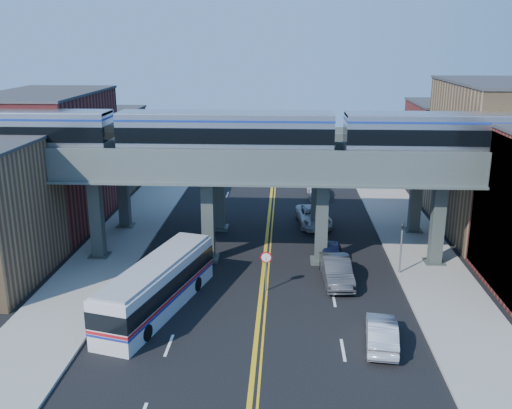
% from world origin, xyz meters
% --- Properties ---
extents(ground, '(120.00, 120.00, 0.00)m').
position_xyz_m(ground, '(0.00, 0.00, 0.00)').
color(ground, black).
rests_on(ground, ground).
extents(sidewalk_west, '(5.00, 70.00, 0.16)m').
position_xyz_m(sidewalk_west, '(-11.50, 10.00, 0.08)').
color(sidewalk_west, gray).
rests_on(sidewalk_west, ground).
extents(sidewalk_east, '(5.00, 70.00, 0.16)m').
position_xyz_m(sidewalk_east, '(11.50, 10.00, 0.08)').
color(sidewalk_east, gray).
rests_on(sidewalk_east, ground).
extents(building_west_b, '(8.00, 14.00, 11.00)m').
position_xyz_m(building_west_b, '(-18.50, 16.00, 5.50)').
color(building_west_b, maroon).
rests_on(building_west_b, ground).
extents(building_west_c, '(8.00, 10.00, 8.00)m').
position_xyz_m(building_west_c, '(-18.50, 29.00, 4.00)').
color(building_west_c, olive).
rests_on(building_west_c, ground).
extents(building_east_b, '(8.00, 14.00, 12.00)m').
position_xyz_m(building_east_b, '(18.50, 16.00, 6.00)').
color(building_east_b, olive).
rests_on(building_east_b, ground).
extents(building_east_c, '(8.00, 10.00, 9.00)m').
position_xyz_m(building_east_c, '(18.50, 29.00, 4.50)').
color(building_east_c, maroon).
rests_on(building_east_c, ground).
extents(mural_panel, '(0.10, 9.50, 9.50)m').
position_xyz_m(mural_panel, '(14.55, 4.00, 4.75)').
color(mural_panel, teal).
rests_on(mural_panel, ground).
extents(elevated_viaduct_near, '(52.00, 3.60, 7.40)m').
position_xyz_m(elevated_viaduct_near, '(0.00, 8.00, 6.47)').
color(elevated_viaduct_near, '#3F4946').
rests_on(elevated_viaduct_near, ground).
extents(elevated_viaduct_far, '(52.00, 3.60, 7.40)m').
position_xyz_m(elevated_viaduct_far, '(0.00, 15.00, 6.47)').
color(elevated_viaduct_far, '#3F4946').
rests_on(elevated_viaduct_far, ground).
extents(transit_train, '(44.91, 2.81, 3.28)m').
position_xyz_m(transit_train, '(-2.65, 8.00, 9.17)').
color(transit_train, black).
rests_on(transit_train, elevated_viaduct_near).
extents(stop_sign, '(0.76, 0.09, 2.63)m').
position_xyz_m(stop_sign, '(0.30, 3.00, 1.76)').
color(stop_sign, slate).
rests_on(stop_sign, ground).
extents(traffic_signal, '(0.15, 0.18, 4.10)m').
position_xyz_m(traffic_signal, '(9.20, 6.00, 2.30)').
color(traffic_signal, slate).
rests_on(traffic_signal, ground).
extents(transit_bus, '(5.20, 11.19, 2.82)m').
position_xyz_m(transit_bus, '(-5.93, 0.09, 1.45)').
color(transit_bus, silver).
rests_on(transit_bus, ground).
extents(car_lane_a, '(1.80, 4.24, 1.43)m').
position_xyz_m(car_lane_a, '(4.72, 7.91, 0.71)').
color(car_lane_a, '#0E1635').
rests_on(car_lane_a, ground).
extents(car_lane_b, '(2.04, 5.11, 1.65)m').
position_xyz_m(car_lane_b, '(4.85, 4.51, 0.83)').
color(car_lane_b, '#333336').
rests_on(car_lane_b, ground).
extents(car_lane_c, '(3.18, 5.84, 1.55)m').
position_xyz_m(car_lane_c, '(3.88, 16.55, 0.78)').
color(car_lane_c, silver).
rests_on(car_lane_c, ground).
extents(car_lane_d, '(2.20, 5.00, 1.43)m').
position_xyz_m(car_lane_d, '(4.72, 25.71, 0.71)').
color(car_lane_d, silver).
rests_on(car_lane_d, ground).
extents(car_parked_curb, '(2.01, 4.51, 1.44)m').
position_xyz_m(car_parked_curb, '(6.52, -3.41, 0.72)').
color(car_parked_curb, '#B0AFB4').
rests_on(car_parked_curb, ground).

